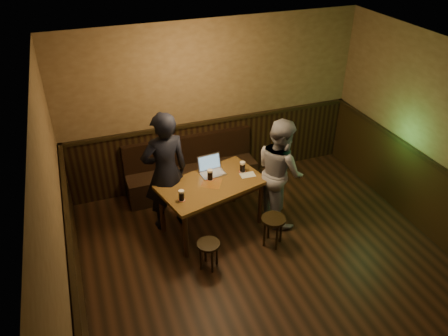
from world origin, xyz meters
TOP-DOWN VIEW (x-y plane):
  - room at (0.00, 0.22)m, footprint 5.04×6.04m
  - bench at (-0.48, 2.75)m, footprint 2.20×0.50m
  - pub_table at (-0.48, 1.68)m, footprint 1.66×1.20m
  - stool_left at (-0.80, 0.88)m, footprint 0.33×0.33m
  - stool_right at (0.21, 1.01)m, footprint 0.35×0.35m
  - pint_left at (-1.00, 1.43)m, footprint 0.10×0.10m
  - pint_mid at (-0.47, 1.78)m, footprint 0.11×0.11m
  - pint_right at (0.06, 1.82)m, footprint 0.11×0.11m
  - laptop at (-0.39, 1.96)m, footprint 0.38×0.32m
  - menu at (0.09, 1.70)m, footprint 0.23×0.16m
  - person_suit at (-1.08, 1.97)m, footprint 0.74×0.53m
  - person_grey at (0.56, 1.57)m, footprint 0.66×0.84m

SIDE VIEW (x-z plane):
  - bench at x=-0.48m, z-range -0.16..0.79m
  - stool_left at x=-0.80m, z-range 0.13..0.54m
  - stool_right at x=0.21m, z-range 0.14..0.61m
  - pub_table at x=-0.48m, z-range 0.29..1.09m
  - menu at x=0.09m, z-range 0.80..0.80m
  - person_grey at x=0.56m, z-range 0.00..1.69m
  - laptop at x=-0.39m, z-range 0.74..0.99m
  - pint_left at x=-1.00m, z-range 0.80..0.96m
  - pint_right at x=0.06m, z-range 0.80..0.97m
  - pint_mid at x=-0.47m, z-range 0.80..0.97m
  - person_suit at x=-1.08m, z-range 0.00..1.89m
  - room at x=0.00m, z-range -0.22..2.62m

